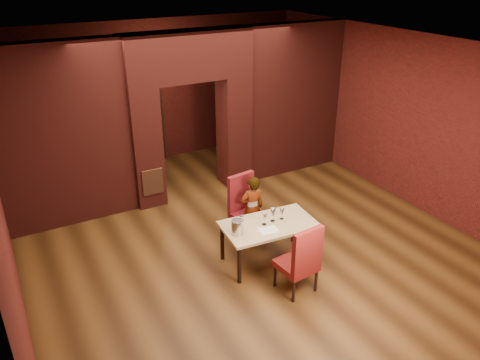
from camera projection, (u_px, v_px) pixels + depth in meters
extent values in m
plane|color=#4E2F13|center=(241.00, 236.00, 8.10)|extent=(8.00, 8.00, 0.00)
cube|color=silver|center=(241.00, 47.00, 6.72)|extent=(7.00, 8.00, 0.04)
cube|color=maroon|center=(155.00, 93.00, 10.56)|extent=(7.00, 0.04, 3.20)
cube|color=maroon|center=(454.00, 295.00, 4.25)|extent=(7.00, 0.04, 3.20)
cube|color=maroon|center=(401.00, 117.00, 8.94)|extent=(0.04, 8.00, 3.20)
cube|color=maroon|center=(145.00, 147.00, 8.76)|extent=(0.55, 0.55, 2.30)
cube|color=maroon|center=(234.00, 131.00, 9.59)|extent=(0.55, 0.55, 2.30)
cube|color=maroon|center=(187.00, 56.00, 8.49)|extent=(2.45, 0.55, 0.90)
cube|color=maroon|center=(63.00, 137.00, 7.95)|extent=(2.28, 0.35, 3.20)
cube|color=maroon|center=(292.00, 100.00, 10.02)|extent=(2.28, 0.35, 3.20)
cube|color=brown|center=(153.00, 182.00, 8.79)|extent=(0.40, 0.03, 0.50)
cube|color=black|center=(141.00, 119.00, 10.58)|extent=(0.90, 0.08, 2.10)
cube|color=black|center=(141.00, 120.00, 10.55)|extent=(1.02, 0.04, 2.22)
cube|color=tan|center=(268.00, 242.00, 7.32)|extent=(1.50, 0.93, 0.67)
cube|color=maroon|center=(249.00, 209.00, 7.84)|extent=(0.58, 0.58, 1.12)
cube|color=maroon|center=(297.00, 257.00, 6.60)|extent=(0.54, 0.54, 1.10)
imported|color=white|center=(252.00, 209.00, 7.79)|extent=(0.45, 0.31, 1.17)
cube|color=white|center=(268.00, 230.00, 7.01)|extent=(0.31, 0.24, 0.00)
cylinder|color=#AAAAB2|center=(237.00, 227.00, 6.88)|extent=(0.18, 0.18, 0.22)
cylinder|color=white|center=(242.00, 223.00, 6.95)|extent=(0.06, 0.06, 0.26)
imported|color=#36672B|center=(289.00, 215.00, 8.40)|extent=(0.42, 0.40, 0.37)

